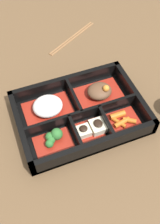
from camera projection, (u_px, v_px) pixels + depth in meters
The scene contains 9 objects.
ground_plane at pixel (80, 117), 0.72m from camera, with size 3.00×3.00×0.00m, color brown.
bento_base at pixel (80, 116), 0.72m from camera, with size 0.34×0.24×0.01m.
bento_rim at pixel (81, 113), 0.70m from camera, with size 0.34×0.24×0.05m.
bowl_rice at pixel (48, 107), 0.71m from camera, with size 0.13×0.10×0.04m.
bowl_stew at pixel (100, 92), 0.74m from camera, with size 0.13×0.10×0.05m.
bowl_greens at pixel (53, 139), 0.66m from camera, with size 0.10×0.07×0.04m.
bowl_tofu at pixel (92, 129), 0.67m from camera, with size 0.08×0.07×0.03m.
bowl_carrots at pixel (122, 120), 0.70m from camera, with size 0.08×0.07×0.02m.
chopsticks at pixel (72, 37), 0.92m from camera, with size 0.21×0.13×0.01m.
Camera 1 is at (-0.15, -0.39, 0.59)m, focal length 42.00 mm.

